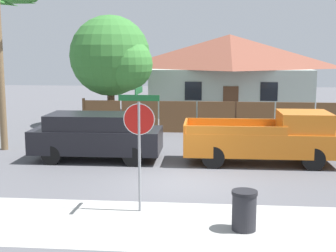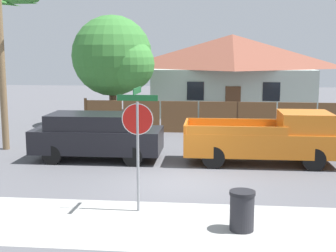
{
  "view_description": "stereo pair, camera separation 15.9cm",
  "coord_description": "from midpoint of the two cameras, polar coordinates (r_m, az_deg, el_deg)",
  "views": [
    {
      "loc": [
        0.9,
        -14.1,
        4.06
      ],
      "look_at": [
        -0.5,
        1.11,
        1.6
      ],
      "focal_mm": 50.0,
      "sensor_mm": 36.0,
      "label": 1
    },
    {
      "loc": [
        1.06,
        -14.09,
        4.06
      ],
      "look_at": [
        -0.5,
        1.11,
        1.6
      ],
      "focal_mm": 50.0,
      "sensor_mm": 36.0,
      "label": 2
    }
  ],
  "objects": [
    {
      "name": "ground_plane",
      "position": [
        14.7,
        1.23,
        -6.89
      ],
      "size": [
        80.0,
        80.0,
        0.0
      ],
      "primitive_type": "plane",
      "color": "#56565B"
    },
    {
      "name": "stop_sign",
      "position": [
        11.67,
        -3.93,
        -0.21
      ],
      "size": [
        1.03,
        0.93,
        3.17
      ],
      "rotation": [
        0.0,
        0.0,
        -0.03
      ],
      "color": "gray",
      "rests_on": "ground"
    },
    {
      "name": "trash_bin",
      "position": [
        10.95,
        8.85,
        -10.12
      ],
      "size": [
        0.59,
        0.59,
        0.93
      ],
      "color": "#28282D",
      "rests_on": "ground"
    },
    {
      "name": "red_suv",
      "position": [
        17.67,
        -8.99,
        -1.09
      ],
      "size": [
        4.79,
        2.0,
        1.75
      ],
      "rotation": [
        0.0,
        0.0,
        0.01
      ],
      "color": "black",
      "rests_on": "ground"
    },
    {
      "name": "orange_pickup",
      "position": [
        17.26,
        11.8,
        -1.5
      ],
      "size": [
        5.53,
        2.01,
        1.91
      ],
      "rotation": [
        0.0,
        0.0,
        0.01
      ],
      "color": "orange",
      "rests_on": "ground"
    },
    {
      "name": "house",
      "position": [
        31.1,
        7.31,
        6.49
      ],
      "size": [
        10.64,
        7.17,
        5.12
      ],
      "color": "#B2C1B7",
      "rests_on": "ground"
    },
    {
      "name": "sidewalk_strip",
      "position": [
        11.29,
        -0.08,
        -11.9
      ],
      "size": [
        36.0,
        3.2,
        0.01
      ],
      "color": "#A3A39E",
      "rests_on": "ground"
    },
    {
      "name": "oak_tree",
      "position": [
        25.44,
        -6.84,
        8.28
      ],
      "size": [
        4.54,
        4.32,
        5.96
      ],
      "color": "brown",
      "rests_on": "ground"
    },
    {
      "name": "wooden_fence",
      "position": [
        23.37,
        8.04,
        1.02
      ],
      "size": [
        15.47,
        0.12,
        1.68
      ],
      "color": "brown",
      "rests_on": "ground"
    }
  ]
}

